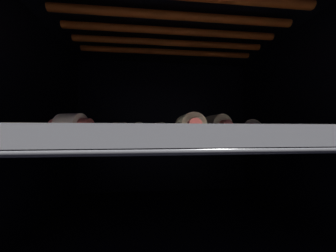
{
  "coord_description": "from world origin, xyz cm",
  "views": [
    {
      "loc": [
        -4.76,
        -35.45,
        18.97
      ],
      "look_at": [
        0.0,
        10.92,
        20.49
      ],
      "focal_mm": 18.96,
      "sensor_mm": 36.0,
      "label": 1
    }
  ],
  "objects_px": {
    "pig_in_blanket_mid_2": "(139,129)",
    "pig_in_blanket_mid_3": "(173,129)",
    "baking_tray_mid": "(174,137)",
    "pig_in_blanket_mid_9": "(217,126)",
    "oven_rack_mid": "(174,141)",
    "pig_in_blanket_mid_1": "(192,126)",
    "pig_in_blanket_mid_5": "(253,128)",
    "pig_in_blanket_mid_4": "(120,128)",
    "pig_in_blanket_mid_7": "(182,129)",
    "pig_in_blanket_mid_8": "(71,126)",
    "pig_in_blanket_mid_6": "(198,129)",
    "pig_in_blanket_mid_0": "(159,129)",
    "heating_element": "(173,31)"
  },
  "relations": [
    {
      "from": "oven_rack_mid",
      "to": "pig_in_blanket_mid_2",
      "type": "height_order",
      "value": "pig_in_blanket_mid_2"
    },
    {
      "from": "pig_in_blanket_mid_7",
      "to": "pig_in_blanket_mid_9",
      "type": "relative_size",
      "value": 1.02
    },
    {
      "from": "pig_in_blanket_mid_7",
      "to": "pig_in_blanket_mid_9",
      "type": "height_order",
      "value": "pig_in_blanket_mid_9"
    },
    {
      "from": "oven_rack_mid",
      "to": "pig_in_blanket_mid_4",
      "type": "xyz_separation_m",
      "value": [
        -0.13,
        0.14,
        0.03
      ]
    },
    {
      "from": "pig_in_blanket_mid_6",
      "to": "pig_in_blanket_mid_0",
      "type": "bearing_deg",
      "value": -177.69
    },
    {
      "from": "pig_in_blanket_mid_2",
      "to": "pig_in_blanket_mid_8",
      "type": "bearing_deg",
      "value": -122.66
    },
    {
      "from": "pig_in_blanket_mid_6",
      "to": "pig_in_blanket_mid_8",
      "type": "bearing_deg",
      "value": -138.81
    },
    {
      "from": "oven_rack_mid",
      "to": "pig_in_blanket_mid_4",
      "type": "bearing_deg",
      "value": 132.96
    },
    {
      "from": "pig_in_blanket_mid_2",
      "to": "pig_in_blanket_mid_7",
      "type": "distance_m",
      "value": 0.09
    },
    {
      "from": "oven_rack_mid",
      "to": "pig_in_blanket_mid_5",
      "type": "xyz_separation_m",
      "value": [
        0.16,
        -0.01,
        0.03
      ]
    },
    {
      "from": "pig_in_blanket_mid_0",
      "to": "pig_in_blanket_mid_1",
      "type": "bearing_deg",
      "value": -81.96
    },
    {
      "from": "pig_in_blanket_mid_1",
      "to": "pig_in_blanket_mid_7",
      "type": "distance_m",
      "value": 0.17
    },
    {
      "from": "oven_rack_mid",
      "to": "pig_in_blanket_mid_0",
      "type": "distance_m",
      "value": 0.06
    },
    {
      "from": "pig_in_blanket_mid_2",
      "to": "pig_in_blanket_mid_1",
      "type": "bearing_deg",
      "value": -62.69
    },
    {
      "from": "pig_in_blanket_mid_9",
      "to": "pig_in_blanket_mid_5",
      "type": "bearing_deg",
      "value": 36.53
    },
    {
      "from": "baking_tray_mid",
      "to": "pig_in_blanket_mid_0",
      "type": "xyz_separation_m",
      "value": [
        -0.03,
        0.05,
        0.02
      ]
    },
    {
      "from": "oven_rack_mid",
      "to": "pig_in_blanket_mid_9",
      "type": "height_order",
      "value": "pig_in_blanket_mid_9"
    },
    {
      "from": "pig_in_blanket_mid_1",
      "to": "pig_in_blanket_mid_5",
      "type": "height_order",
      "value": "pig_in_blanket_mid_5"
    },
    {
      "from": "pig_in_blanket_mid_5",
      "to": "pig_in_blanket_mid_6",
      "type": "bearing_deg",
      "value": 143.19
    },
    {
      "from": "oven_rack_mid",
      "to": "pig_in_blanket_mid_5",
      "type": "relative_size",
      "value": 9.46
    },
    {
      "from": "baking_tray_mid",
      "to": "heating_element",
      "type": "bearing_deg",
      "value": -90.0
    },
    {
      "from": "pig_in_blanket_mid_5",
      "to": "pig_in_blanket_mid_6",
      "type": "relative_size",
      "value": 0.93
    },
    {
      "from": "pig_in_blanket_mid_1",
      "to": "pig_in_blanket_mid_6",
      "type": "xyz_separation_m",
      "value": [
        0.06,
        0.2,
        -0.0
      ]
    },
    {
      "from": "pig_in_blanket_mid_5",
      "to": "pig_in_blanket_mid_9",
      "type": "height_order",
      "value": "pig_in_blanket_mid_9"
    },
    {
      "from": "heating_element",
      "to": "pig_in_blanket_mid_4",
      "type": "xyz_separation_m",
      "value": [
        -0.13,
        0.14,
        -0.2
      ]
    },
    {
      "from": "baking_tray_mid",
      "to": "pig_in_blanket_mid_7",
      "type": "relative_size",
      "value": 7.18
    },
    {
      "from": "pig_in_blanket_mid_1",
      "to": "pig_in_blanket_mid_8",
      "type": "distance_m",
      "value": 0.15
    },
    {
      "from": "pig_in_blanket_mid_1",
      "to": "pig_in_blanket_mid_3",
      "type": "xyz_separation_m",
      "value": [
        0.02,
        0.29,
        0.0
      ]
    },
    {
      "from": "heating_element",
      "to": "pig_in_blanket_mid_5",
      "type": "xyz_separation_m",
      "value": [
        0.16,
        -0.01,
        -0.2
      ]
    },
    {
      "from": "pig_in_blanket_mid_6",
      "to": "pig_in_blanket_mid_8",
      "type": "distance_m",
      "value": 0.28
    },
    {
      "from": "heating_element",
      "to": "pig_in_blanket_mid_6",
      "type": "bearing_deg",
      "value": 40.41
    },
    {
      "from": "pig_in_blanket_mid_0",
      "to": "pig_in_blanket_mid_2",
      "type": "bearing_deg",
      "value": -124.17
    },
    {
      "from": "pig_in_blanket_mid_6",
      "to": "oven_rack_mid",
      "type": "bearing_deg",
      "value": -139.59
    },
    {
      "from": "pig_in_blanket_mid_2",
      "to": "pig_in_blanket_mid_3",
      "type": "bearing_deg",
      "value": 60.49
    },
    {
      "from": "pig_in_blanket_mid_9",
      "to": "heating_element",
      "type": "bearing_deg",
      "value": 119.6
    },
    {
      "from": "baking_tray_mid",
      "to": "pig_in_blanket_mid_5",
      "type": "height_order",
      "value": "pig_in_blanket_mid_5"
    },
    {
      "from": "pig_in_blanket_mid_1",
      "to": "pig_in_blanket_mid_4",
      "type": "relative_size",
      "value": 1.01
    },
    {
      "from": "pig_in_blanket_mid_0",
      "to": "pig_in_blanket_mid_6",
      "type": "xyz_separation_m",
      "value": [
        0.09,
        0.0,
        -0.0
      ]
    },
    {
      "from": "baking_tray_mid",
      "to": "pig_in_blanket_mid_4",
      "type": "xyz_separation_m",
      "value": [
        -0.13,
        0.14,
        0.02
      ]
    },
    {
      "from": "oven_rack_mid",
      "to": "pig_in_blanket_mid_1",
      "type": "distance_m",
      "value": 0.15
    },
    {
      "from": "pig_in_blanket_mid_1",
      "to": "pig_in_blanket_mid_5",
      "type": "bearing_deg",
      "value": 39.72
    },
    {
      "from": "heating_element",
      "to": "pig_in_blanket_mid_0",
      "type": "distance_m",
      "value": 0.21
    },
    {
      "from": "pig_in_blanket_mid_5",
      "to": "pig_in_blanket_mid_7",
      "type": "bearing_deg",
      "value": 166.08
    },
    {
      "from": "baking_tray_mid",
      "to": "pig_in_blanket_mid_2",
      "type": "xyz_separation_m",
      "value": [
        -0.07,
        -0.01,
        0.01
      ]
    },
    {
      "from": "baking_tray_mid",
      "to": "pig_in_blanket_mid_9",
      "type": "xyz_separation_m",
      "value": [
        0.05,
        -0.09,
        0.02
      ]
    },
    {
      "from": "pig_in_blanket_mid_6",
      "to": "pig_in_blanket_mid_8",
      "type": "xyz_separation_m",
      "value": [
        -0.21,
        -0.18,
        0.0
      ]
    },
    {
      "from": "pig_in_blanket_mid_8",
      "to": "baking_tray_mid",
      "type": "bearing_deg",
      "value": 41.54
    },
    {
      "from": "heating_element",
      "to": "pig_in_blanket_mid_8",
      "type": "distance_m",
      "value": 0.28
    },
    {
      "from": "pig_in_blanket_mid_0",
      "to": "pig_in_blanket_mid_9",
      "type": "bearing_deg",
      "value": -61.8
    },
    {
      "from": "pig_in_blanket_mid_2",
      "to": "pig_in_blanket_mid_3",
      "type": "distance_m",
      "value": 0.17
    }
  ]
}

